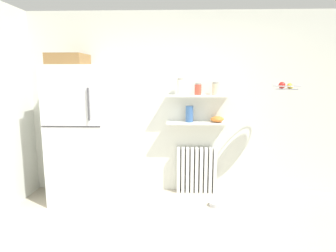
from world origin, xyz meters
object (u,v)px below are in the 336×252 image
(storage_jar_1, at_px, (198,89))
(storage_jar_2, at_px, (216,89))
(storage_jar_0, at_px, (180,87))
(shelf_bowl, at_px, (217,119))
(vase, at_px, (189,114))
(radiator, at_px, (197,170))
(pet_food_bowl, at_px, (215,204))
(hanging_fruit_basket, at_px, (286,86))
(refrigerator, at_px, (80,132))

(storage_jar_1, xyz_separation_m, storage_jar_2, (0.24, 0.00, 0.01))
(storage_jar_0, bearing_deg, storage_jar_2, 0.00)
(storage_jar_2, bearing_deg, shelf_bowl, 0.00)
(storage_jar_1, xyz_separation_m, shelf_bowl, (0.28, 0.00, -0.42))
(storage_jar_0, relative_size, storage_jar_1, 1.39)
(storage_jar_2, distance_m, shelf_bowl, 0.43)
(vase, bearing_deg, shelf_bowl, 0.00)
(radiator, relative_size, pet_food_bowl, 4.23)
(storage_jar_2, bearing_deg, storage_jar_1, 180.00)
(storage_jar_0, relative_size, hanging_fruit_basket, 0.66)
(storage_jar_0, relative_size, storage_jar_2, 1.30)
(hanging_fruit_basket, bearing_deg, vase, 165.66)
(shelf_bowl, bearing_deg, storage_jar_2, 180.00)
(pet_food_bowl, height_order, hanging_fruit_basket, hanging_fruit_basket)
(vase, bearing_deg, storage_jar_0, 180.00)
(storage_jar_2, bearing_deg, refrigerator, -172.53)
(refrigerator, xyz_separation_m, storage_jar_2, (1.85, 0.24, 0.58))
(refrigerator, bearing_deg, storage_jar_1, 8.60)
(pet_food_bowl, bearing_deg, shelf_bowl, 83.55)
(shelf_bowl, xyz_separation_m, hanging_fruit_basket, (0.82, -0.31, 0.47))
(pet_food_bowl, bearing_deg, refrigerator, 173.91)
(refrigerator, distance_m, pet_food_bowl, 2.07)
(radiator, xyz_separation_m, storage_jar_1, (0.00, -0.03, 1.19))
(storage_jar_1, height_order, hanging_fruit_basket, hanging_fruit_basket)
(vase, height_order, pet_food_bowl, vase)
(vase, distance_m, shelf_bowl, 0.40)
(storage_jar_2, bearing_deg, pet_food_bowl, -92.24)
(storage_jar_2, distance_m, hanging_fruit_basket, 0.91)
(storage_jar_2, xyz_separation_m, hanging_fruit_basket, (0.86, -0.31, 0.04))
(storage_jar_2, relative_size, vase, 0.77)
(hanging_fruit_basket, bearing_deg, refrigerator, 178.56)
(storage_jar_2, relative_size, shelf_bowl, 0.93)
(storage_jar_0, xyz_separation_m, storage_jar_2, (0.49, 0.00, -0.03))
(storage_jar_0, bearing_deg, radiator, 6.99)
(radiator, xyz_separation_m, storage_jar_2, (0.24, -0.03, 1.19))
(radiator, bearing_deg, pet_food_bowl, -64.11)
(hanging_fruit_basket, bearing_deg, storage_jar_0, 166.99)
(storage_jar_2, height_order, hanging_fruit_basket, hanging_fruit_basket)
(refrigerator, relative_size, hanging_fruit_basket, 5.74)
(storage_jar_0, bearing_deg, hanging_fruit_basket, -13.01)
(refrigerator, bearing_deg, hanging_fruit_basket, -1.44)
(vase, bearing_deg, storage_jar_2, 0.00)
(storage_jar_0, height_order, storage_jar_1, storage_jar_0)
(refrigerator, distance_m, storage_jar_1, 1.72)
(radiator, distance_m, storage_jar_2, 1.22)
(storage_jar_1, relative_size, storage_jar_2, 0.93)
(storage_jar_0, xyz_separation_m, pet_food_bowl, (0.47, -0.44, -1.53))
(refrigerator, xyz_separation_m, pet_food_bowl, (1.84, -0.20, -0.93))
(storage_jar_2, relative_size, hanging_fruit_basket, 0.51)
(storage_jar_0, distance_m, hanging_fruit_basket, 1.38)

